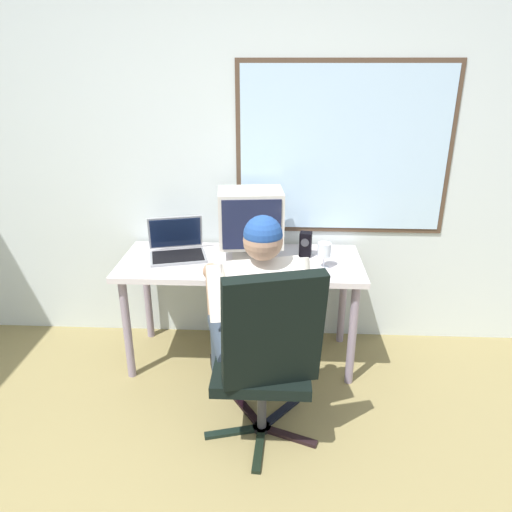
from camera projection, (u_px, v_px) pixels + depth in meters
name	position (u px, v px, depth m)	size (l,w,h in m)	color
wall_rear	(252.00, 137.00, 3.08)	(5.11, 0.08, 2.87)	silver
desk	(241.00, 272.00, 3.04)	(1.51, 0.61, 0.72)	gray
office_chair	(267.00, 353.00, 2.32)	(0.61, 0.61, 1.04)	black
person_seated	(257.00, 314.00, 2.55)	(0.63, 0.88, 1.22)	#303C4A
crt_monitor	(251.00, 218.00, 2.96)	(0.42, 0.33, 0.44)	beige
laptop	(177.00, 246.00, 3.08)	(0.41, 0.38, 0.24)	gray
wine_glass	(324.00, 251.00, 2.87)	(0.08, 0.08, 0.16)	silver
desk_speaker	(305.00, 244.00, 3.05)	(0.08, 0.08, 0.16)	black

